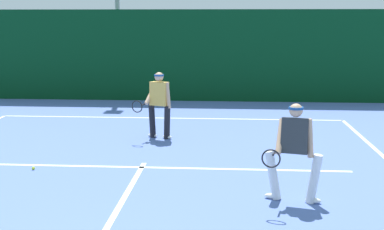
# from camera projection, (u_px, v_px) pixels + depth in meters

# --- Properties ---
(court_line_baseline_far) EXTENTS (10.15, 0.10, 0.01)m
(court_line_baseline_far) POSITION_uv_depth(u_px,v_px,m) (170.00, 118.00, 14.93)
(court_line_baseline_far) COLOR white
(court_line_baseline_far) RESTS_ON ground_plane
(court_line_service) EXTENTS (8.27, 0.10, 0.01)m
(court_line_service) POSITION_uv_depth(u_px,v_px,m) (142.00, 167.00, 10.00)
(court_line_service) COLOR white
(court_line_service) RESTS_ON ground_plane
(court_line_centre) EXTENTS (0.10, 6.40, 0.01)m
(court_line_centre) POSITION_uv_depth(u_px,v_px,m) (108.00, 226.00, 7.17)
(court_line_centre) COLOR white
(court_line_centre) RESTS_ON ground_plane
(player_near) EXTENTS (1.02, 0.85, 1.62)m
(player_near) POSITION_uv_depth(u_px,v_px,m) (294.00, 148.00, 8.00)
(player_near) COLOR silver
(player_near) RESTS_ON ground_plane
(player_far) EXTENTS (0.95, 0.87, 1.65)m
(player_far) POSITION_uv_depth(u_px,v_px,m) (159.00, 102.00, 12.29)
(player_far) COLOR black
(player_far) RESTS_ON ground_plane
(tennis_ball) EXTENTS (0.07, 0.07, 0.07)m
(tennis_ball) POSITION_uv_depth(u_px,v_px,m) (33.00, 168.00, 9.84)
(tennis_ball) COLOR #D1E033
(tennis_ball) RESTS_ON ground_plane
(back_fence_windscreen) EXTENTS (17.40, 0.12, 3.24)m
(back_fence_windscreen) POSITION_uv_depth(u_px,v_px,m) (180.00, 56.00, 17.82)
(back_fence_windscreen) COLOR #073618
(back_fence_windscreen) RESTS_ON ground_plane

